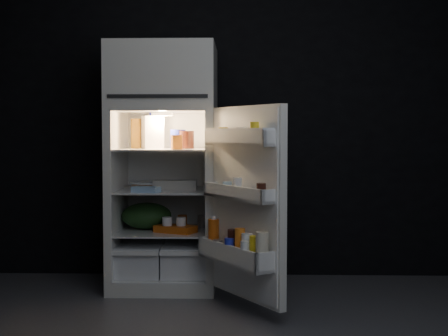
{
  "coord_description": "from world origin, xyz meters",
  "views": [
    {
      "loc": [
        0.16,
        -3.27,
        1.14
      ],
      "look_at": [
        0.04,
        1.0,
        0.9
      ],
      "focal_mm": 50.0,
      "sensor_mm": 36.0,
      "label": 1
    }
  ],
  "objects_px": {
    "milk_jug": "(152,132)",
    "yogurt_tray": "(175,229)",
    "fridge_door": "(244,206)",
    "egg_carton": "(175,185)",
    "refrigerator": "(165,158)"
  },
  "relations": [
    {
      "from": "yogurt_tray",
      "to": "egg_carton",
      "type": "bearing_deg",
      "value": 121.81
    },
    {
      "from": "fridge_door",
      "to": "yogurt_tray",
      "type": "xyz_separation_m",
      "value": [
        -0.49,
        0.54,
        -0.23
      ]
    },
    {
      "from": "refrigerator",
      "to": "fridge_door",
      "type": "relative_size",
      "value": 1.46
    },
    {
      "from": "egg_carton",
      "to": "yogurt_tray",
      "type": "distance_m",
      "value": 0.32
    },
    {
      "from": "milk_jug",
      "to": "egg_carton",
      "type": "xyz_separation_m",
      "value": [
        0.17,
        -0.06,
        -0.38
      ]
    },
    {
      "from": "fridge_door",
      "to": "yogurt_tray",
      "type": "bearing_deg",
      "value": 132.29
    },
    {
      "from": "milk_jug",
      "to": "yogurt_tray",
      "type": "height_order",
      "value": "milk_jug"
    },
    {
      "from": "refrigerator",
      "to": "milk_jug",
      "type": "bearing_deg",
      "value": -170.43
    },
    {
      "from": "refrigerator",
      "to": "yogurt_tray",
      "type": "distance_m",
      "value": 0.54
    },
    {
      "from": "fridge_door",
      "to": "egg_carton",
      "type": "bearing_deg",
      "value": 128.62
    },
    {
      "from": "milk_jug",
      "to": "yogurt_tray",
      "type": "xyz_separation_m",
      "value": [
        0.18,
        -0.14,
        -0.69
      ]
    },
    {
      "from": "refrigerator",
      "to": "yogurt_tray",
      "type": "height_order",
      "value": "refrigerator"
    },
    {
      "from": "refrigerator",
      "to": "fridge_door",
      "type": "xyz_separation_m",
      "value": [
        0.59,
        -0.7,
        -0.27
      ]
    },
    {
      "from": "fridge_door",
      "to": "milk_jug",
      "type": "height_order",
      "value": "fridge_door"
    },
    {
      "from": "milk_jug",
      "to": "fridge_door",
      "type": "bearing_deg",
      "value": -67.48
    }
  ]
}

